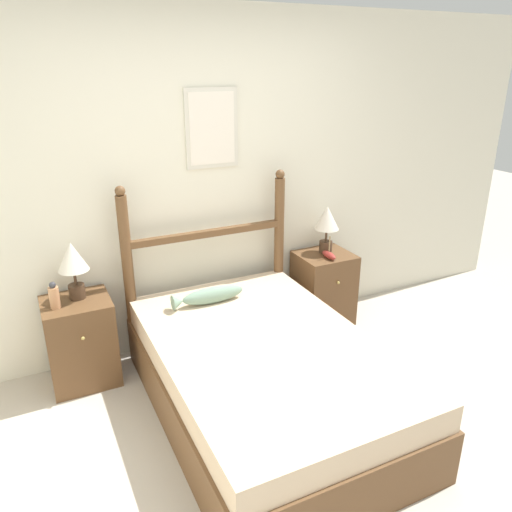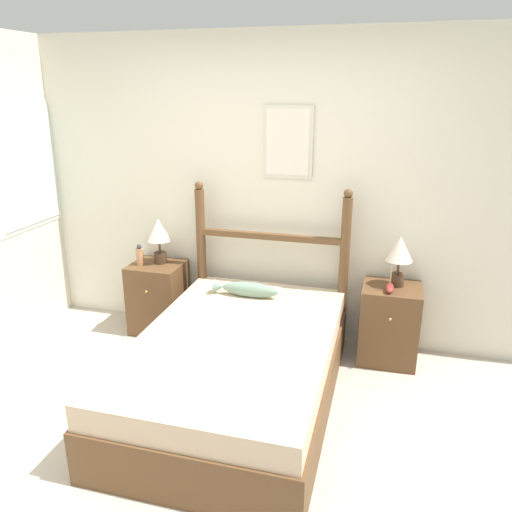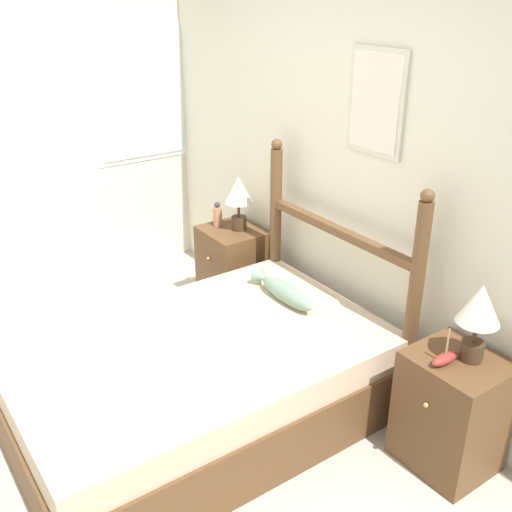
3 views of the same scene
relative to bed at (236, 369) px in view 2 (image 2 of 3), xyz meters
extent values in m
plane|color=#B7AD9E|center=(-0.01, -0.60, -0.25)|extent=(16.00, 16.00, 0.00)
cube|color=beige|center=(-0.01, 1.13, 1.02)|extent=(6.40, 0.06, 2.55)
cube|color=beige|center=(0.11, 1.09, 1.44)|extent=(0.41, 0.02, 0.57)
cube|color=silver|center=(0.11, 1.08, 1.44)|extent=(0.35, 0.01, 0.51)
cube|color=white|center=(-2.10, 0.78, 1.22)|extent=(0.01, 0.93, 1.09)
cube|color=silver|center=(-2.10, 0.78, 1.22)|extent=(0.01, 0.85, 1.01)
cube|color=brown|center=(0.00, 0.00, -0.08)|extent=(1.32, 2.02, 0.34)
cube|color=#CCB293|center=(0.00, 0.00, 0.17)|extent=(1.28, 1.98, 0.17)
cylinder|color=brown|center=(-0.62, 0.97, 0.40)|extent=(0.08, 0.08, 1.30)
sphere|color=brown|center=(-0.62, 0.97, 1.08)|extent=(0.07, 0.07, 0.07)
cylinder|color=brown|center=(0.62, 0.97, 0.40)|extent=(0.08, 0.08, 1.30)
sphere|color=brown|center=(0.62, 0.97, 1.08)|extent=(0.07, 0.07, 0.07)
cube|color=brown|center=(0.00, 0.97, 0.68)|extent=(1.24, 0.06, 0.05)
cube|color=brown|center=(-1.01, 0.87, 0.06)|extent=(0.45, 0.40, 0.63)
sphere|color=tan|center=(-1.01, 0.66, 0.20)|extent=(0.02, 0.02, 0.02)
cube|color=brown|center=(1.01, 0.87, 0.06)|extent=(0.45, 0.40, 0.63)
sphere|color=tan|center=(1.01, 0.66, 0.20)|extent=(0.02, 0.02, 0.02)
cylinder|color=#422D1E|center=(-0.99, 0.91, 0.43)|extent=(0.11, 0.11, 0.10)
cylinder|color=#422D1E|center=(-0.99, 0.91, 0.53)|extent=(0.02, 0.02, 0.11)
cone|color=beige|center=(-0.99, 0.91, 0.69)|extent=(0.20, 0.20, 0.20)
cylinder|color=#422D1E|center=(1.04, 0.91, 0.43)|extent=(0.11, 0.11, 0.10)
cylinder|color=#422D1E|center=(1.04, 0.91, 0.53)|extent=(0.02, 0.02, 0.11)
cone|color=beige|center=(1.04, 0.91, 0.69)|extent=(0.20, 0.20, 0.20)
cylinder|color=tan|center=(-1.14, 0.82, 0.45)|extent=(0.07, 0.07, 0.15)
sphere|color=#333338|center=(-1.14, 0.82, 0.54)|extent=(0.04, 0.04, 0.04)
ellipsoid|color=maroon|center=(0.99, 0.78, 0.41)|extent=(0.06, 0.17, 0.05)
cylinder|color=#997F56|center=(0.99, 0.78, 0.50)|extent=(0.01, 0.01, 0.14)
ellipsoid|color=gray|center=(-0.09, 0.66, 0.32)|extent=(0.47, 0.11, 0.12)
cone|color=gray|center=(-0.35, 0.66, 0.32)|extent=(0.08, 0.11, 0.11)
camera|label=1|loc=(-1.24, -2.41, 1.90)|focal=35.00mm
camera|label=2|loc=(0.93, -2.89, 1.86)|focal=35.00mm
camera|label=3|loc=(2.42, -1.32, 2.04)|focal=42.00mm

